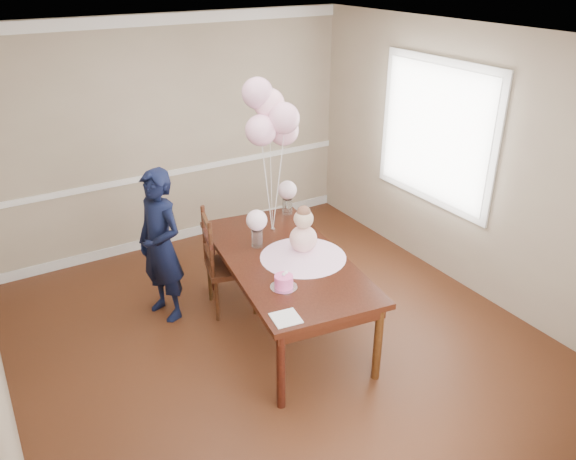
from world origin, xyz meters
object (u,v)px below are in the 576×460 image
at_px(dining_table_top, 285,260).
at_px(woman, 161,246).
at_px(birthday_cake, 284,281).
at_px(dining_chair_seat, 231,266).

relative_size(dining_table_top, woman, 1.36).
distance_m(dining_table_top, woman, 1.21).
bearing_deg(birthday_cake, dining_chair_seat, 90.16).
height_order(dining_table_top, birthday_cake, birthday_cake).
relative_size(birthday_cake, woman, 0.10).
bearing_deg(woman, birthday_cake, 7.93).
bearing_deg(dining_table_top, birthday_cake, -113.96).
relative_size(dining_table_top, birthday_cake, 13.33).
bearing_deg(dining_table_top, woman, 145.18).
distance_m(birthday_cake, dining_chair_seat, 1.09).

